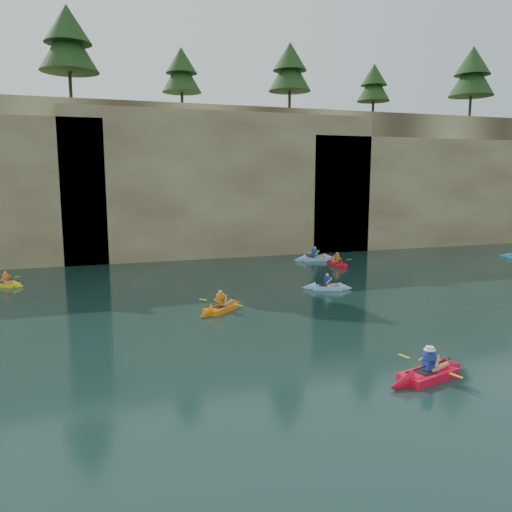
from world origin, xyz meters
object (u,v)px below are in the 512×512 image
object	(u,v)px
kayaker_orange	(221,308)
kayaker_red_far	(337,264)
main_kayaker	(428,374)
kayaker_ltblue_near	(327,287)

from	to	relation	value
kayaker_orange	kayaker_red_far	size ratio (longest dim) A/B	0.91
main_kayaker	kayaker_ltblue_near	distance (m)	12.49
kayaker_orange	kayaker_ltblue_near	world-z (taller)	kayaker_orange
main_kayaker	kayaker_red_far	bearing A→B (deg)	55.69
kayaker_red_far	main_kayaker	bearing A→B (deg)	162.45
main_kayaker	kayaker_orange	world-z (taller)	main_kayaker
kayaker_red_far	kayaker_ltblue_near	bearing A→B (deg)	150.34
kayaker_ltblue_near	kayaker_red_far	size ratio (longest dim) A/B	0.89
kayaker_red_far	kayaker_orange	bearing A→B (deg)	132.02
main_kayaker	kayaker_red_far	distance (m)	19.88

